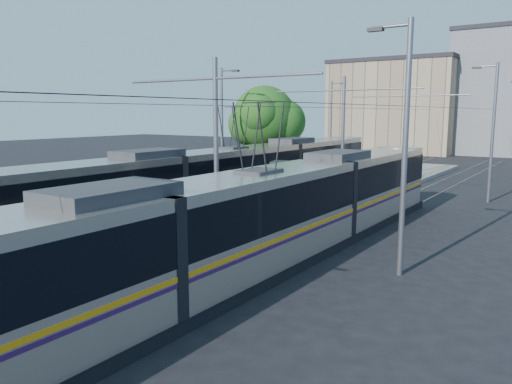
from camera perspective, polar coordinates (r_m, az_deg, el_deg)
The scene contains 12 objects.
ground at distance 15.32m, azimuth -23.80°, elevation -11.54°, with size 160.00×160.00×0.00m, color black.
platform at distance 27.84m, azimuth 7.15°, elevation -1.45°, with size 4.00×50.00×0.30m, color gray.
tactile_strip_left at distance 28.49m, azimuth 4.56°, elevation -0.86°, with size 0.70×50.00×0.01m, color gray.
tactile_strip_right at distance 27.20m, azimuth 9.88°, elevation -1.43°, with size 0.70×50.00×0.01m, color gray.
rails at distance 27.87m, azimuth 7.14°, elevation -1.73°, with size 8.71×70.00×0.03m.
tram_left at distance 26.97m, azimuth -2.52°, elevation 1.62°, with size 2.43×31.16×5.50m.
tram_right at distance 16.10m, azimuth 0.34°, elevation -2.89°, with size 2.43×29.73×5.50m.
catenary at distance 24.89m, azimuth 4.35°, elevation 7.49°, with size 9.20×70.00×7.00m.
street_lamps at distance 31.02m, azimuth 10.68°, elevation 7.03°, with size 15.18×38.22×8.00m.
shelter at distance 24.28m, azimuth 2.64°, elevation 0.66°, with size 1.03×1.33×2.58m.
tree at distance 35.05m, azimuth 1.52°, elevation 8.35°, with size 4.85×4.49×7.05m.
building_left at distance 71.05m, azimuth 15.95°, elevation 9.40°, with size 16.32×12.24×12.11m.
Camera 1 is at (12.34, -7.44, 5.18)m, focal length 35.00 mm.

